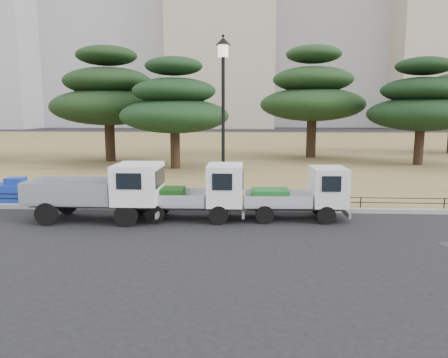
# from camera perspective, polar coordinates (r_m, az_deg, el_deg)

# --- Properties ---
(ground) EXTENTS (220.00, 220.00, 0.00)m
(ground) POSITION_cam_1_polar(r_m,az_deg,el_deg) (13.75, -0.47, -6.66)
(ground) COLOR black
(lawn) EXTENTS (120.00, 56.00, 0.15)m
(lawn) POSITION_cam_1_polar(r_m,az_deg,el_deg) (43.98, 2.08, 4.23)
(lawn) COLOR olive
(lawn) RESTS_ON ground
(curb) EXTENTS (120.00, 0.25, 0.16)m
(curb) POSITION_cam_1_polar(r_m,az_deg,el_deg) (16.25, 0.12, -3.92)
(curb) COLOR gray
(curb) RESTS_ON ground
(truck_large) EXTENTS (4.45, 1.81, 1.94)m
(truck_large) POSITION_cam_1_polar(r_m,az_deg,el_deg) (15.28, -15.44, -1.26)
(truck_large) COLOR black
(truck_large) RESTS_ON ground
(truck_kei_front) EXTENTS (3.61, 1.61, 1.90)m
(truck_kei_front) POSITION_cam_1_polar(r_m,az_deg,el_deg) (14.90, -3.26, -1.73)
(truck_kei_front) COLOR black
(truck_kei_front) RESTS_ON ground
(truck_kei_rear) EXTENTS (3.47, 1.59, 1.79)m
(truck_kei_rear) POSITION_cam_1_polar(r_m,az_deg,el_deg) (15.14, 10.27, -1.87)
(truck_kei_rear) COLOR black
(truck_kei_rear) RESTS_ON ground
(street_lamp) EXTENTS (0.55, 0.55, 6.13)m
(street_lamp) POSITION_cam_1_polar(r_m,az_deg,el_deg) (16.16, -0.11, 11.05)
(street_lamp) COLOR black
(street_lamp) RESTS_ON lawn
(pipe_fence) EXTENTS (38.00, 0.04, 0.40)m
(pipe_fence) POSITION_cam_1_polar(r_m,az_deg,el_deg) (16.32, 0.15, -2.58)
(pipe_fence) COLOR black
(pipe_fence) RESTS_ON lawn
(tarp_pile) EXTENTS (1.44, 1.06, 0.95)m
(tarp_pile) POSITION_cam_1_polar(r_m,az_deg,el_deg) (19.22, -25.98, -1.46)
(tarp_pile) COLOR #1535A8
(tarp_pile) RESTS_ON lawn
(pine_west_near) EXTENTS (7.92, 7.92, 7.92)m
(pine_west_near) POSITION_cam_1_polar(r_m,az_deg,el_deg) (31.90, -14.89, 10.50)
(pine_west_near) COLOR black
(pine_west_near) RESTS_ON lawn
(pine_center_left) EXTENTS (6.62, 6.62, 6.73)m
(pine_center_left) POSITION_cam_1_polar(r_m,az_deg,el_deg) (27.04, -6.49, 9.62)
(pine_center_left) COLOR black
(pine_center_left) RESTS_ON lawn
(pine_center_right) EXTENTS (7.83, 7.83, 8.31)m
(pine_center_right) POSITION_cam_1_polar(r_m,az_deg,el_deg) (33.94, 11.49, 10.91)
(pine_center_right) COLOR black
(pine_center_right) RESTS_ON lawn
(pine_east_near) EXTENTS (6.85, 6.85, 6.92)m
(pine_east_near) POSITION_cam_1_polar(r_m,az_deg,el_deg) (31.33, 24.43, 8.98)
(pine_east_near) COLOR black
(pine_east_near) RESTS_ON lawn
(tower_east) EXTENTS (20.00, 18.00, 48.00)m
(tower_east) POSITION_cam_1_polar(r_m,az_deg,el_deg) (104.93, 26.62, 19.21)
(tower_east) COLOR #AAA08C
(tower_east) RESTS_ON ground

